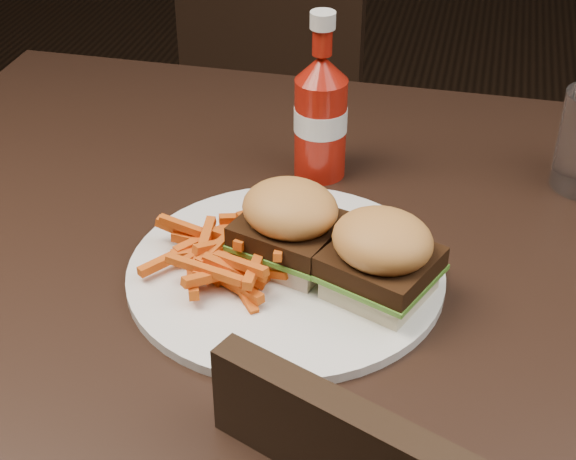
% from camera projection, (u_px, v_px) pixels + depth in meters
% --- Properties ---
extents(dining_table, '(1.20, 0.80, 0.04)m').
position_uv_depth(dining_table, '(370.00, 260.00, 0.94)').
color(dining_table, black).
rests_on(dining_table, ground).
extents(chair_far, '(0.40, 0.40, 0.03)m').
position_uv_depth(chair_far, '(297.00, 127.00, 1.84)').
color(chair_far, black).
rests_on(chair_far, ground).
extents(plate, '(0.32, 0.32, 0.01)m').
position_uv_depth(plate, '(286.00, 273.00, 0.88)').
color(plate, white).
rests_on(plate, dining_table).
extents(sandwich_half_a, '(0.11, 0.10, 0.02)m').
position_uv_depth(sandwich_half_a, '(290.00, 251.00, 0.89)').
color(sandwich_half_a, beige).
rests_on(sandwich_half_a, plate).
extents(sandwich_half_b, '(0.11, 0.11, 0.02)m').
position_uv_depth(sandwich_half_b, '(379.00, 284.00, 0.84)').
color(sandwich_half_b, beige).
rests_on(sandwich_half_b, plate).
extents(fries_pile, '(0.13, 0.13, 0.05)m').
position_uv_depth(fries_pile, '(226.00, 244.00, 0.88)').
color(fries_pile, orange).
rests_on(fries_pile, plate).
extents(ketchup_bottle, '(0.08, 0.08, 0.12)m').
position_uv_depth(ketchup_bottle, '(320.00, 128.00, 1.02)').
color(ketchup_bottle, '#9B160B').
rests_on(ketchup_bottle, dining_table).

